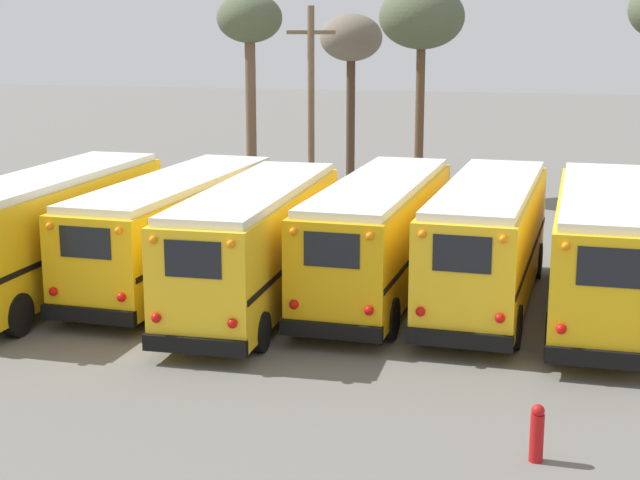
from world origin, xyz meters
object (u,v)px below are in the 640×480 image
(school_bus_0, at_px, (49,230))
(school_bus_2, at_px, (256,243))
(bare_tree_3, at_px, (422,20))
(school_bus_4, at_px, (487,240))
(bare_tree_0, at_px, (250,27))
(fire_hydrant, at_px, (537,433))
(utility_pole, at_px, (311,110))
(school_bus_5, at_px, (604,249))
(bare_tree_2, at_px, (351,42))
(school_bus_1, at_px, (176,226))
(school_bus_3, at_px, (379,234))

(school_bus_0, relative_size, school_bus_2, 1.03)
(school_bus_0, distance_m, bare_tree_3, 19.89)
(school_bus_4, relative_size, bare_tree_0, 1.13)
(bare_tree_0, distance_m, fire_hydrant, 24.86)
(school_bus_4, bearing_deg, school_bus_0, -171.72)
(school_bus_2, height_order, utility_pole, utility_pole)
(school_bus_5, relative_size, bare_tree_3, 1.10)
(school_bus_0, distance_m, bare_tree_2, 21.95)
(school_bus_0, xyz_separation_m, bare_tree_2, (3.97, 21.09, 4.60))
(school_bus_1, distance_m, bare_tree_2, 19.79)
(utility_pole, xyz_separation_m, bare_tree_2, (-0.44, 9.40, 2.27))
(bare_tree_3, bearing_deg, school_bus_4, -75.93)
(school_bus_4, bearing_deg, school_bus_5, -8.55)
(school_bus_1, relative_size, school_bus_3, 1.03)
(school_bus_5, xyz_separation_m, bare_tree_3, (-6.86, 16.23, 5.60))
(school_bus_1, bearing_deg, bare_tree_0, 96.72)
(school_bus_1, distance_m, school_bus_3, 5.81)
(school_bus_3, height_order, fire_hydrant, school_bus_3)
(school_bus_1, height_order, fire_hydrant, school_bus_1)
(utility_pole, height_order, bare_tree_2, utility_pole)
(school_bus_4, height_order, bare_tree_2, bare_tree_2)
(school_bus_3, bearing_deg, bare_tree_2, 103.91)
(school_bus_4, xyz_separation_m, fire_hydrant, (1.52, -9.26, -1.26))
(school_bus_1, distance_m, bare_tree_0, 12.80)
(school_bus_5, bearing_deg, utility_pole, 134.11)
(utility_pole, bearing_deg, school_bus_3, -66.23)
(school_bus_0, relative_size, bare_tree_0, 1.16)
(school_bus_2, xyz_separation_m, utility_pole, (-1.40, 11.58, 2.40))
(school_bus_5, distance_m, utility_pole, 14.72)
(school_bus_4, xyz_separation_m, school_bus_5, (2.91, -0.44, 0.02))
(school_bus_0, height_order, school_bus_5, school_bus_0)
(school_bus_1, height_order, bare_tree_3, bare_tree_3)
(school_bus_1, bearing_deg, school_bus_3, 0.13)
(fire_hydrant, bearing_deg, school_bus_0, 150.09)
(bare_tree_2, xyz_separation_m, fire_hydrant, (9.18, -28.65, -5.90))
(school_bus_5, relative_size, fire_hydrant, 9.40)
(school_bus_0, distance_m, bare_tree_0, 14.50)
(bare_tree_0, distance_m, bare_tree_3, 7.35)
(utility_pole, relative_size, bare_tree_3, 0.89)
(bare_tree_2, bearing_deg, fire_hydrant, -72.24)
(school_bus_2, relative_size, fire_hydrant, 9.17)
(school_bus_1, relative_size, bare_tree_0, 1.22)
(fire_hydrant, bearing_deg, school_bus_4, 99.35)
(bare_tree_2, distance_m, bare_tree_3, 5.26)
(school_bus_1, distance_m, fire_hydrant, 14.00)
(school_bus_0, height_order, utility_pole, utility_pole)
(school_bus_3, relative_size, bare_tree_3, 1.13)
(school_bus_0, distance_m, school_bus_3, 8.93)
(school_bus_3, relative_size, bare_tree_0, 1.18)
(school_bus_0, bearing_deg, school_bus_4, 8.28)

